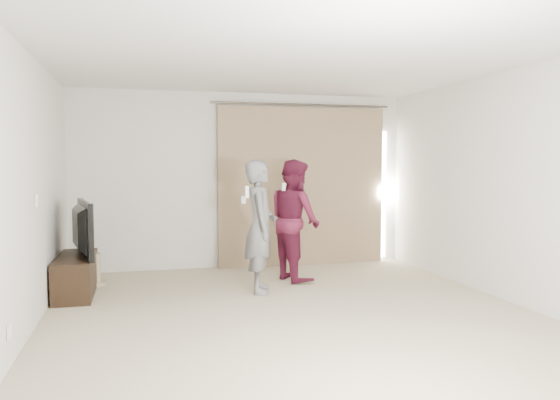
% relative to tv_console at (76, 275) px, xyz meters
% --- Properties ---
extents(floor, '(5.50, 5.50, 0.00)m').
position_rel_tv_console_xyz_m(floor, '(2.27, -1.50, -0.23)').
color(floor, '#BEAF8E').
rests_on(floor, ground).
extents(wall_back, '(5.00, 0.04, 2.60)m').
position_rel_tv_console_xyz_m(wall_back, '(2.27, 1.25, 1.07)').
color(wall_back, silver).
rests_on(wall_back, ground).
extents(wall_left, '(0.04, 5.50, 2.60)m').
position_rel_tv_console_xyz_m(wall_left, '(-0.23, -1.50, 1.07)').
color(wall_left, silver).
rests_on(wall_left, ground).
extents(ceiling, '(5.00, 5.50, 0.01)m').
position_rel_tv_console_xyz_m(ceiling, '(2.27, -1.50, 2.37)').
color(ceiling, silver).
rests_on(ceiling, wall_back).
extents(curtain, '(2.80, 0.11, 2.46)m').
position_rel_tv_console_xyz_m(curtain, '(3.18, 1.18, 0.97)').
color(curtain, '#937B5A').
rests_on(curtain, ground).
extents(tv_console, '(0.41, 1.20, 0.46)m').
position_rel_tv_console_xyz_m(tv_console, '(0.00, 0.00, 0.00)').
color(tv_console, black).
rests_on(tv_console, ground).
extents(tv, '(0.37, 1.14, 0.66)m').
position_rel_tv_console_xyz_m(tv, '(0.00, 0.00, 0.56)').
color(tv, black).
rests_on(tv, tv_console).
extents(scratching_post, '(0.31, 0.31, 0.41)m').
position_rel_tv_console_xyz_m(scratching_post, '(0.17, 0.44, -0.06)').
color(scratching_post, tan).
rests_on(scratching_post, ground).
extents(person_man, '(0.48, 0.64, 1.60)m').
position_rel_tv_console_xyz_m(person_man, '(2.15, -0.42, 0.57)').
color(person_man, slate).
rests_on(person_man, ground).
extents(person_woman, '(0.77, 0.90, 1.61)m').
position_rel_tv_console_xyz_m(person_woman, '(2.75, 0.15, 0.57)').
color(person_woman, '#5A162D').
rests_on(person_woman, ground).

